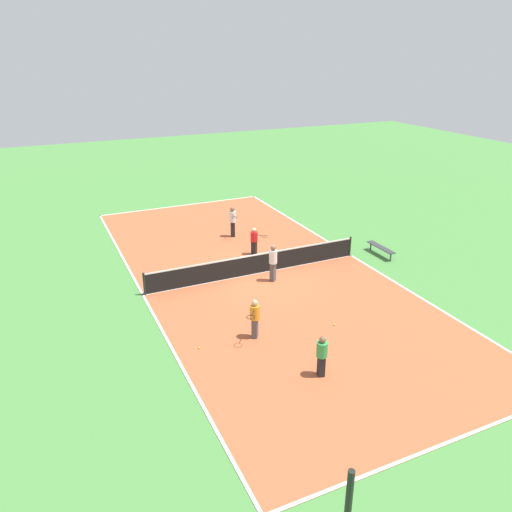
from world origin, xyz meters
The scene contains 13 objects.
ground_plane centered at (0.00, 0.00, 0.00)m, with size 80.00×80.00×0.00m, color #47843D.
court_surface centered at (0.00, 0.00, 0.01)m, with size 10.69×23.99×0.02m.
tennis_net centered at (0.00, 0.00, 0.54)m, with size 10.49×0.10×1.01m.
bench centered at (-6.69, 0.56, 0.39)m, with size 0.36×1.91×0.45m.
player_far_green centered at (1.37, 7.99, 0.83)m, with size 0.43×0.43×1.44m.
player_coach_red centered at (-0.90, -2.17, 0.82)m, with size 0.81×0.95×1.42m.
player_center_orange centered at (2.35, 5.04, 0.89)m, with size 0.84×0.94×1.52m.
player_near_white centered at (-0.88, -5.02, 1.01)m, with size 0.50×0.98×1.71m.
player_far_white centered at (-0.36, 1.03, 1.02)m, with size 0.50×0.50×1.73m.
tennis_ball_midcourt centered at (4.43, 4.90, 0.06)m, with size 0.07×0.07×0.07m, color #CCE033.
tennis_ball_far_baseline centered at (0.59, -9.48, 0.06)m, with size 0.07×0.07×0.07m, color #CCE033.
tennis_ball_near_net centered at (-0.73, 5.53, 0.06)m, with size 0.07×0.07×0.07m, color #CCE033.
tennis_ball_left_sideline centered at (-0.36, -10.50, 0.06)m, with size 0.07×0.07×0.07m, color #CCE033.
Camera 1 is at (8.79, 19.21, 9.72)m, focal length 35.00 mm.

